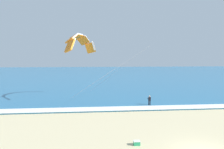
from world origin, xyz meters
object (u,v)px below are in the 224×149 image
surfboard (149,106)px  cooler_box (137,143)px  kite_primary (79,42)px  kitesurfer (149,100)px

surfboard → cooler_box: size_ratio=2.42×
kite_primary → kitesurfer: bearing=-24.2°
surfboard → cooler_box: bearing=-110.2°
surfboard → cooler_box: (-4.85, -13.19, 0.18)m
surfboard → kitesurfer: size_ratio=0.83×
kite_primary → cooler_box: size_ratio=22.53×
cooler_box → surfboard: bearing=69.8°
kitesurfer → kite_primary: 15.11m
surfboard → kitesurfer: (0.00, 0.02, 0.91)m
surfboard → kite_primary: size_ratio=0.11×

